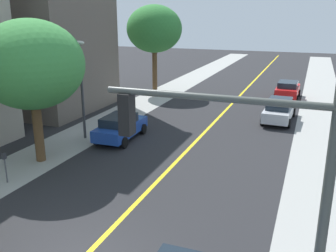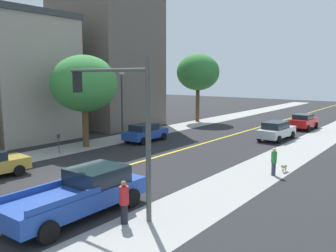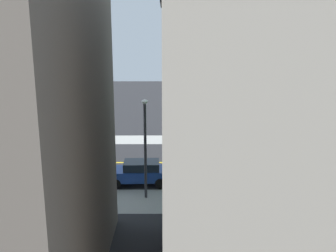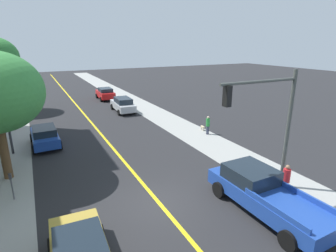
{
  "view_description": "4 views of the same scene",
  "coord_description": "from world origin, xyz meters",
  "px_view_note": "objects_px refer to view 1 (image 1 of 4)",
  "views": [
    {
      "loc": [
        6.1,
        -8.33,
        7.36
      ],
      "look_at": [
        0.38,
        6.49,
        2.58
      ],
      "focal_mm": 40.26,
      "sensor_mm": 36.0,
      "label": 1
    },
    {
      "loc": [
        15.05,
        -11.3,
        5.62
      ],
      "look_at": [
        1.76,
        6.03,
        2.43
      ],
      "focal_mm": 37.51,
      "sensor_mm": 36.0,
      "label": 2
    },
    {
      "loc": [
        -26.15,
        9.08,
        8.62
      ],
      "look_at": [
        1.63,
        8.96,
        2.54
      ],
      "focal_mm": 37.84,
      "sensor_mm": 36.0,
      "label": 3
    },
    {
      "loc": [
        -4.84,
        -10.43,
        7.47
      ],
      "look_at": [
        2.66,
        4.3,
        2.38
      ],
      "focal_mm": 29.0,
      "sensor_mm": 36.0,
      "label": 4
    }
  ],
  "objects_px": {
    "parking_meter": "(5,163)",
    "traffic_light_mast": "(252,184)",
    "silver_sedan_right_curb": "(279,110)",
    "street_tree_left_near": "(154,29)",
    "street_tree_right_corner": "(31,65)",
    "red_sedan_right_curb": "(288,90)",
    "blue_sedan_left_curb": "(120,127)",
    "street_lamp": "(81,79)"
  },
  "relations": [
    {
      "from": "street_lamp",
      "to": "silver_sedan_right_curb",
      "type": "height_order",
      "value": "street_lamp"
    },
    {
      "from": "traffic_light_mast",
      "to": "red_sedan_right_curb",
      "type": "height_order",
      "value": "traffic_light_mast"
    },
    {
      "from": "street_tree_left_near",
      "to": "blue_sedan_left_curb",
      "type": "xyz_separation_m",
      "value": [
        3.57,
        -13.73,
        -5.14
      ]
    },
    {
      "from": "street_tree_right_corner",
      "to": "traffic_light_mast",
      "type": "distance_m",
      "value": 14.21
    },
    {
      "from": "street_tree_right_corner",
      "to": "traffic_light_mast",
      "type": "bearing_deg",
      "value": -33.37
    },
    {
      "from": "parking_meter",
      "to": "blue_sedan_left_curb",
      "type": "bearing_deg",
      "value": 75.18
    },
    {
      "from": "traffic_light_mast",
      "to": "blue_sedan_left_curb",
      "type": "height_order",
      "value": "traffic_light_mast"
    },
    {
      "from": "blue_sedan_left_curb",
      "to": "parking_meter",
      "type": "bearing_deg",
      "value": 163.52
    },
    {
      "from": "parking_meter",
      "to": "silver_sedan_right_curb",
      "type": "bearing_deg",
      "value": 54.84
    },
    {
      "from": "street_tree_right_corner",
      "to": "parking_meter",
      "type": "bearing_deg",
      "value": -83.03
    },
    {
      "from": "street_lamp",
      "to": "red_sedan_right_curb",
      "type": "height_order",
      "value": "street_lamp"
    },
    {
      "from": "parking_meter",
      "to": "blue_sedan_left_curb",
      "type": "distance_m",
      "value": 7.52
    },
    {
      "from": "parking_meter",
      "to": "traffic_light_mast",
      "type": "relative_size",
      "value": 0.22
    },
    {
      "from": "traffic_light_mast",
      "to": "red_sedan_right_curb",
      "type": "relative_size",
      "value": 1.5
    },
    {
      "from": "parking_meter",
      "to": "silver_sedan_right_curb",
      "type": "distance_m",
      "value": 18.17
    },
    {
      "from": "traffic_light_mast",
      "to": "blue_sedan_left_curb",
      "type": "xyz_separation_m",
      "value": [
        -9.59,
        12.33,
        -3.37
      ]
    },
    {
      "from": "street_lamp",
      "to": "silver_sedan_right_curb",
      "type": "relative_size",
      "value": 1.22
    },
    {
      "from": "street_tree_left_near",
      "to": "blue_sedan_left_curb",
      "type": "relative_size",
      "value": 1.91
    },
    {
      "from": "street_tree_right_corner",
      "to": "parking_meter",
      "type": "relative_size",
      "value": 5.1
    },
    {
      "from": "red_sedan_right_curb",
      "to": "silver_sedan_right_curb",
      "type": "distance_m",
      "value": 7.76
    },
    {
      "from": "street_tree_right_corner",
      "to": "red_sedan_right_curb",
      "type": "distance_m",
      "value": 23.0
    },
    {
      "from": "parking_meter",
      "to": "traffic_light_mast",
      "type": "xyz_separation_m",
      "value": [
        11.52,
        -5.07,
        3.24
      ]
    },
    {
      "from": "street_tree_left_near",
      "to": "street_tree_right_corner",
      "type": "xyz_separation_m",
      "value": [
        1.31,
        -18.26,
        -0.98
      ]
    },
    {
      "from": "street_tree_left_near",
      "to": "street_lamp",
      "type": "bearing_deg",
      "value": -84.39
    },
    {
      "from": "street_tree_right_corner",
      "to": "blue_sedan_left_curb",
      "type": "distance_m",
      "value": 6.55
    },
    {
      "from": "parking_meter",
      "to": "traffic_light_mast",
      "type": "bearing_deg",
      "value": -23.76
    },
    {
      "from": "street_tree_right_corner",
      "to": "street_lamp",
      "type": "height_order",
      "value": "street_tree_right_corner"
    },
    {
      "from": "parking_meter",
      "to": "red_sedan_right_curb",
      "type": "height_order",
      "value": "red_sedan_right_curb"
    },
    {
      "from": "street_tree_right_corner",
      "to": "parking_meter",
      "type": "distance_m",
      "value": 4.88
    },
    {
      "from": "street_tree_left_near",
      "to": "traffic_light_mast",
      "type": "relative_size",
      "value": 1.3
    },
    {
      "from": "street_tree_left_near",
      "to": "silver_sedan_right_curb",
      "type": "bearing_deg",
      "value": -26.91
    },
    {
      "from": "silver_sedan_right_curb",
      "to": "parking_meter",
      "type": "bearing_deg",
      "value": 147.01
    },
    {
      "from": "red_sedan_right_curb",
      "to": "silver_sedan_right_curb",
      "type": "bearing_deg",
      "value": -178.95
    },
    {
      "from": "blue_sedan_left_curb",
      "to": "silver_sedan_right_curb",
      "type": "bearing_deg",
      "value": -50.04
    },
    {
      "from": "parking_meter",
      "to": "silver_sedan_right_curb",
      "type": "relative_size",
      "value": 0.29
    },
    {
      "from": "street_lamp",
      "to": "blue_sedan_left_curb",
      "type": "relative_size",
      "value": 1.37
    },
    {
      "from": "street_tree_left_near",
      "to": "traffic_light_mast",
      "type": "height_order",
      "value": "street_tree_left_near"
    },
    {
      "from": "street_tree_right_corner",
      "to": "red_sedan_right_curb",
      "type": "xyz_separation_m",
      "value": [
        10.81,
        19.88,
        -4.12
      ]
    },
    {
      "from": "street_tree_left_near",
      "to": "red_sedan_right_curb",
      "type": "bearing_deg",
      "value": 7.58
    },
    {
      "from": "street_tree_left_near",
      "to": "blue_sedan_left_curb",
      "type": "bearing_deg",
      "value": -75.43
    },
    {
      "from": "street_tree_right_corner",
      "to": "red_sedan_right_curb",
      "type": "height_order",
      "value": "street_tree_right_corner"
    },
    {
      "from": "traffic_light_mast",
      "to": "silver_sedan_right_curb",
      "type": "height_order",
      "value": "traffic_light_mast"
    }
  ]
}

